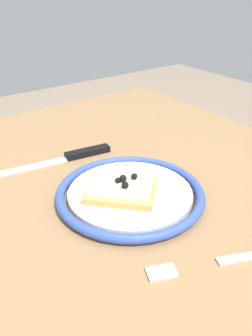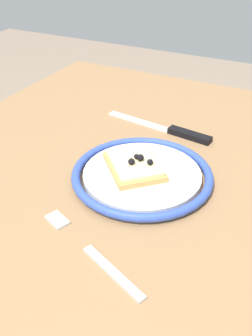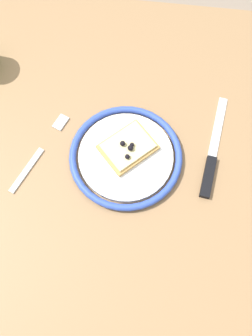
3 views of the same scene
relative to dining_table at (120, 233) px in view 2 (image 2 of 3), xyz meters
name	(u,v)px [view 2 (image 2 of 3)]	position (x,y,z in m)	size (l,w,h in m)	color
dining_table	(120,233)	(0.00, 0.00, 0.00)	(1.05, 0.84, 0.72)	#936D47
plate	(142,175)	(0.05, -0.02, 0.10)	(0.24, 0.24, 0.02)	white
pizza_slice_near	(134,165)	(0.05, 0.00, 0.11)	(0.13, 0.13, 0.03)	tan
knife	(175,131)	(0.23, -0.01, 0.09)	(0.05, 0.24, 0.01)	silver
fork	(90,251)	(-0.13, -0.02, 0.09)	(0.09, 0.19, 0.00)	#BDBDBD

